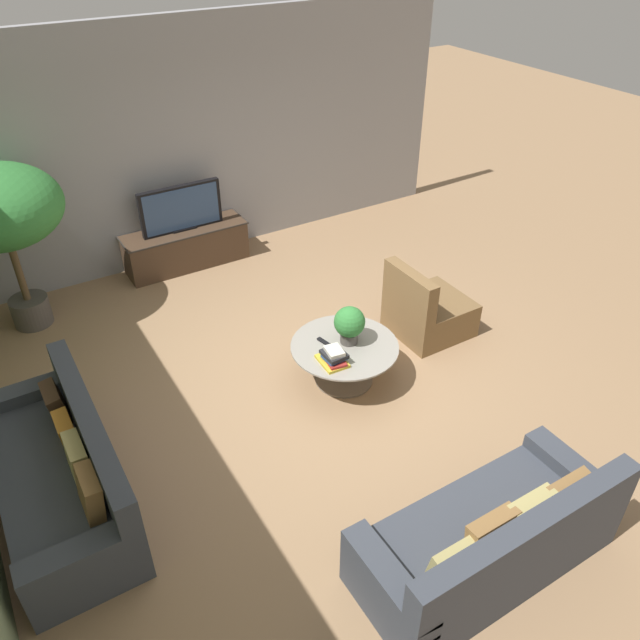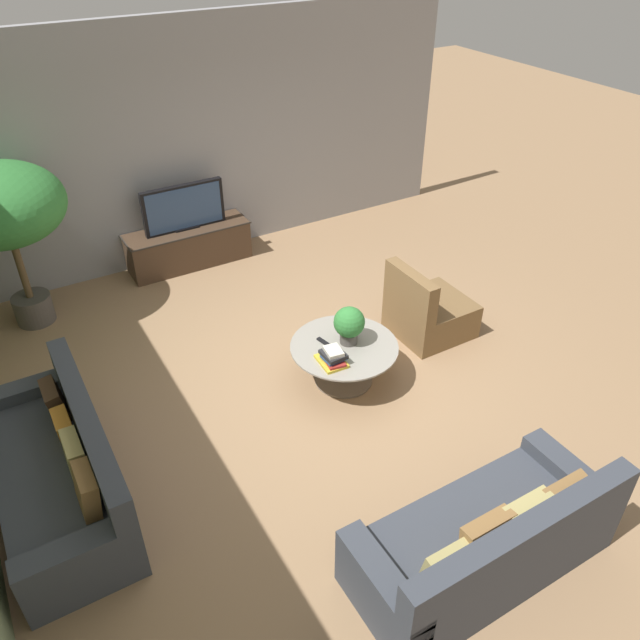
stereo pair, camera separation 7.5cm
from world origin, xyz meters
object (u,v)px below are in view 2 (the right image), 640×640
couch_near_entry (486,542)px  couch_by_wall (61,473)px  television (184,208)px  media_console (189,246)px  potted_palm_tall (3,209)px  armchair_wicker (428,312)px  potted_plant_tabletop (349,324)px  coffee_table (344,356)px

couch_near_entry → couch_by_wall: bearing=-41.6°
television → media_console: bearing=90.0°
couch_near_entry → potted_palm_tall: bearing=-66.0°
couch_near_entry → armchair_wicker: armchair_wicker is taller
couch_near_entry → potted_plant_tabletop: couch_near_entry is taller
couch_near_entry → armchair_wicker: (1.50, 2.56, -0.02)m
television → couch_by_wall: television is taller
couch_by_wall → armchair_wicker: (3.99, 0.34, -0.02)m
television → couch_near_entry: 5.42m
couch_near_entry → armchair_wicker: size_ratio=2.28×
media_console → armchair_wicker: size_ratio=1.88×
television → coffee_table: (0.48, -3.06, -0.50)m
television → potted_palm_tall: bearing=-170.0°
coffee_table → potted_plant_tabletop: bearing=20.7°
armchair_wicker → potted_plant_tabletop: 1.25m
armchair_wicker → potted_plant_tabletop: size_ratio=2.17×
television → couch_near_entry: television is taller
television → armchair_wicker: size_ratio=1.23×
armchair_wicker → couch_near_entry: bearing=149.5°
coffee_table → couch_by_wall: 2.76m
television → potted_palm_tall: size_ratio=0.56×
couch_by_wall → couch_near_entry: 3.33m
media_console → potted_palm_tall: potted_palm_tall is taller
armchair_wicker → potted_plant_tabletop: armchair_wicker is taller
television → potted_plant_tabletop: size_ratio=2.66×
television → couch_by_wall: 3.94m
coffee_table → potted_palm_tall: size_ratio=0.57×
armchair_wicker → television: bearing=31.3°
couch_by_wall → potted_palm_tall: bearing=175.0°
potted_palm_tall → coffee_table: bearing=-47.2°
couch_by_wall → potted_plant_tabletop: 2.85m
potted_plant_tabletop → coffee_table: bearing=-159.3°
couch_near_entry → television: bearing=-87.7°
couch_by_wall → armchair_wicker: bearing=94.9°
potted_plant_tabletop → couch_near_entry: bearing=-98.0°
coffee_table → couch_near_entry: (-0.26, -2.33, -0.02)m
coffee_table → potted_palm_tall: bearing=132.8°
television → armchair_wicker: (1.72, -2.83, -0.54)m
media_console → couch_near_entry: 5.40m
television → couch_near_entry: (0.22, -5.39, -0.52)m
coffee_table → couch_near_entry: 2.34m
coffee_table → couch_near_entry: size_ratio=0.55×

